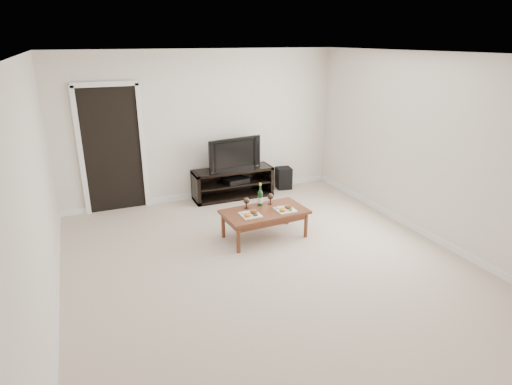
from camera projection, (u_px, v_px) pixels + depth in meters
The scene contains 14 objects.
floor at pixel (267, 264), 5.55m from camera, with size 5.50×5.50×0.00m, color #BAA995.
back_wall at pixel (203, 126), 7.50m from camera, with size 5.00×0.04×2.60m, color silver.
ceiling at pixel (269, 52), 4.66m from camera, with size 5.00×5.50×0.04m, color white.
doorway at pixel (113, 151), 7.00m from camera, with size 0.90×0.02×2.05m, color black.
media_console at pixel (233, 183), 7.78m from camera, with size 1.45×0.45×0.55m, color black.
television at pixel (232, 153), 7.59m from camera, with size 1.01×0.13×0.58m, color black.
av_receiver at pixel (236, 180), 7.78m from camera, with size 0.40×0.30×0.08m, color black.
subwoofer at pixel (284, 178), 8.29m from camera, with size 0.27×0.27×0.41m, color black.
coffee_table at pixel (265, 224), 6.23m from camera, with size 1.20×0.66×0.42m, color brown.
plate_left at pixel (250, 213), 5.97m from camera, with size 0.27×0.27×0.07m, color white.
plate_right at pixel (285, 208), 6.15m from camera, with size 0.27×0.27×0.07m, color white.
wine_bottle at pixel (260, 194), 6.29m from camera, with size 0.07×0.07×0.35m, color #0D3314.
goblet_left at pixel (246, 203), 6.21m from camera, with size 0.09×0.09×0.17m, color #38291E, non-canonical shape.
goblet_right at pixel (270, 199), 6.37m from camera, with size 0.09×0.09×0.17m, color #38291E, non-canonical shape.
Camera 1 is at (-2.05, -4.45, 2.76)m, focal length 30.00 mm.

